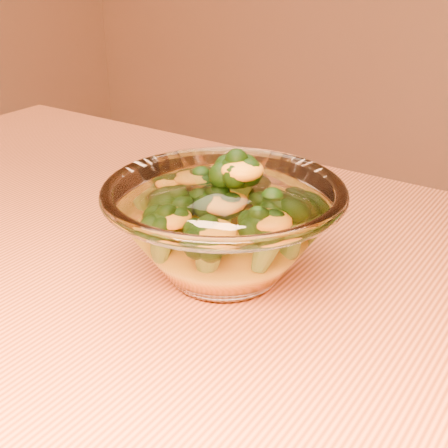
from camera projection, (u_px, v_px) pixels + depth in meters
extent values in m
cube|color=#D97241|center=(166.00, 353.00, 0.48)|extent=(1.20, 0.80, 0.04)
cylinder|color=brown|center=(63.00, 323.00, 1.17)|extent=(0.06, 0.06, 0.71)
ellipsoid|color=white|center=(224.00, 270.00, 0.54)|extent=(0.09, 0.09, 0.02)
torus|color=white|center=(224.00, 191.00, 0.51)|extent=(0.20, 0.20, 0.01)
ellipsoid|color=orange|center=(224.00, 249.00, 0.54)|extent=(0.11, 0.11, 0.03)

